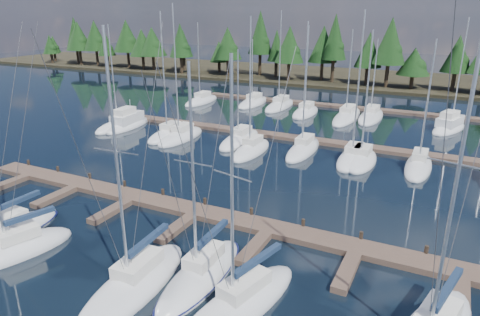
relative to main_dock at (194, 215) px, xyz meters
The scene contains 13 objects.
ground 12.65m from the main_dock, 90.00° to the left, with size 260.00×260.00×0.00m, color black.
far_shore 72.64m from the main_dock, 90.00° to the left, with size 220.00×30.00×0.60m, color black.
main_dock is the anchor object (origin of this frame).
back_docks 32.23m from the main_dock, 90.00° to the left, with size 50.00×21.80×0.40m.
front_sailboat_1 13.13m from the main_dock, 138.56° to the right, with size 2.90×9.37×14.84m.
front_sailboat_2 12.01m from the main_dock, 128.47° to the right, with size 4.75×7.89×14.87m.
front_sailboat_3 8.96m from the main_dock, 79.15° to the right, with size 3.44×9.22×14.90m.
front_sailboat_4 7.90m from the main_dock, 54.72° to the right, with size 2.74×8.74×13.24m.
front_sailboat_5 10.99m from the main_dock, 45.43° to the right, with size 4.65×9.44×13.84m.
back_sailboat_rows 27.61m from the main_dock, 90.16° to the left, with size 46.86×31.71×16.25m.
motor_yacht_left 28.57m from the main_dock, 140.03° to the left, with size 3.57×8.82×4.30m.
motor_yacht_right 39.23m from the main_dock, 65.34° to the left, with size 5.17×8.67×4.11m.
tree_line 63.24m from the main_dock, 91.55° to the left, with size 182.47×11.63×14.05m.
Camera 1 is at (15.92, -6.93, 14.73)m, focal length 32.00 mm.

